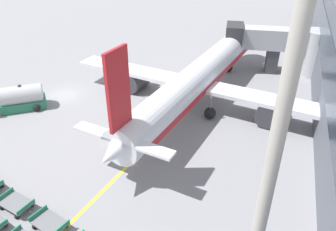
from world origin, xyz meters
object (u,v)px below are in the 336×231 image
Objects in this scene: fuel_tanker_secondary at (14,99)px; apron_light_mast at (284,107)px; baggage_dolly_row_mid_a_col_c at (50,223)px; airplane at (199,78)px; baggage_dolly_row_mid_a_col_b at (16,203)px.

fuel_tanker_secondary is 0.31× the size of apron_light_mast.
apron_light_mast is (14.00, -2.26, 13.45)m from baggage_dolly_row_mid_a_col_c.
apron_light_mast reaches higher than airplane.
fuel_tanker_secondary is 2.28× the size of baggage_dolly_row_mid_a_col_c.
apron_light_mast is (8.93, -24.56, 10.63)m from airplane.
fuel_tanker_secondary is (-20.03, -8.94, -2.01)m from airplane.
baggage_dolly_row_mid_a_col_b is (-8.77, -21.55, -2.82)m from airplane.
fuel_tanker_secondary is at bearing 131.74° from baggage_dolly_row_mid_a_col_b.
airplane is at bearing 24.05° from fuel_tanker_secondary.
airplane is at bearing 67.85° from baggage_dolly_row_mid_a_col_b.
fuel_tanker_secondary is at bearing -155.95° from airplane.
baggage_dolly_row_mid_a_col_c is (-5.07, -22.30, -2.82)m from airplane.
airplane reaches higher than baggage_dolly_row_mid_a_col_c.
apron_light_mast is at bearing -70.02° from airplane.
fuel_tanker_secondary is at bearing 151.65° from apron_light_mast.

